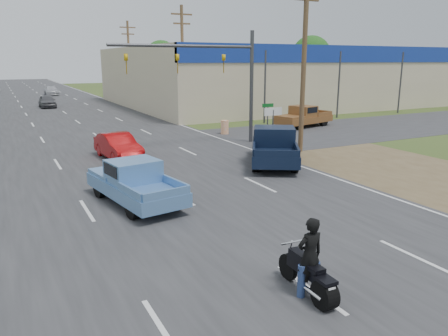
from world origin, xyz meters
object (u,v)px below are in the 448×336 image
rider (310,260)px  motorcycle (310,278)px  distant_car_silver (51,91)px  brown_pickup (303,116)px  blue_pickup (134,181)px  distant_car_grey (47,101)px  red_convertible (118,147)px  navy_pickup (274,145)px

rider → motorcycle: bearing=90.0°
motorcycle → distant_car_silver: size_ratio=0.44×
rider → brown_pickup: rider is taller
blue_pickup → distant_car_silver: size_ratio=1.11×
rider → distant_car_grey: bearing=-86.9°
red_convertible → brown_pickup: 16.74m
motorcycle → distant_car_grey: bearing=93.1°
rider → distant_car_grey: (-0.77, 46.21, -0.18)m
blue_pickup → brown_pickup: 21.41m
brown_pickup → distant_car_grey: (-16.51, 25.30, -0.15)m
blue_pickup → rider: bearing=-88.2°
red_convertible → brown_pickup: size_ratio=0.76×
navy_pickup → distant_car_silver: 54.19m
navy_pickup → brown_pickup: navy_pickup is taller
rider → navy_pickup: bearing=-118.1°
blue_pickup → brown_pickup: size_ratio=0.95×
blue_pickup → distant_car_silver: blue_pickup is taller
brown_pickup → rider: bearing=129.0°
distant_car_grey → distant_car_silver: bearing=82.4°
motorcycle → navy_pickup: bearing=62.0°
red_convertible → rider: size_ratio=2.35×
navy_pickup → distant_car_grey: bearing=133.4°
rider → navy_pickup: (6.61, 11.34, 0.07)m
rider → navy_pickup: 13.13m
rider → brown_pickup: bearing=-124.9°
distant_car_grey → distant_car_silver: size_ratio=0.89×
rider → blue_pickup: size_ratio=0.34×
motorcycle → blue_pickup: bearing=103.0°
distant_car_grey → rider: bearing=-89.1°
rider → distant_car_grey: rider is taller
blue_pickup → brown_pickup: brown_pickup is taller
blue_pickup → navy_pickup: 8.75m
red_convertible → distant_car_silver: bearing=82.0°
motorcycle → navy_pickup: 13.18m
navy_pickup → distant_car_silver: size_ratio=1.29×
rider → red_convertible: bearing=-86.9°
motorcycle → red_convertible: bearing=93.1°
red_convertible → distant_car_grey: distant_car_grey is taller
motorcycle → navy_pickup: navy_pickup is taller
rider → navy_pickup: navy_pickup is taller
blue_pickup → brown_pickup: bearing=26.8°
rider → distant_car_grey: size_ratio=0.43×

